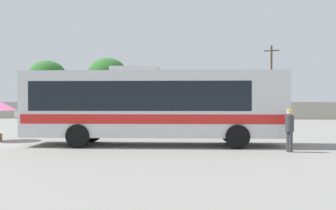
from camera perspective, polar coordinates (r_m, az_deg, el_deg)
The scene contains 11 objects.
ground_plane at distance 27.76m, azimuth 0.43°, elevation -3.62°, with size 300.00×300.00×0.00m, color gray.
perimeter_wall at distance 43.31m, azimuth 1.82°, elevation -0.83°, with size 80.00×0.30×1.93m, color #9E998C.
coach_bus_silver_red at distance 17.57m, azimuth -2.47°, elevation 0.23°, with size 11.91×3.00×3.62m.
attendant_by_bus_door at distance 15.98m, azimuth 17.80°, elevation -3.26°, with size 0.45×0.45×1.72m.
parked_car_leftmost_white at distance 42.45m, azimuth -19.04°, elevation -1.10°, with size 4.06×2.05×1.54m.
parked_car_second_black at distance 40.89m, azimuth -9.80°, elevation -1.15°, with size 4.70×2.29×1.51m.
parked_car_third_maroon at distance 39.40m, azimuth -1.97°, elevation -1.24°, with size 4.31×2.29×1.47m.
parked_car_rightmost_red at distance 39.06m, azimuth 6.07°, elevation -1.22°, with size 4.54×2.23×1.52m.
utility_pole_near at distance 46.86m, azimuth 15.27°, elevation 3.59°, with size 1.79×0.49×8.64m.
roadside_tree_left at distance 49.54m, azimuth -17.66°, elevation 4.09°, with size 4.63×4.63×7.07m.
roadside_tree_midleft at distance 46.75m, azimuth -9.06°, elevation 4.49°, with size 4.81×4.81×7.28m.
Camera 1 is at (1.87, -17.62, 2.05)m, focal length 40.56 mm.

